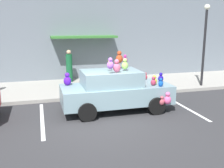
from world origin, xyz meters
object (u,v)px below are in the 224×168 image
Objects in this scene: plush_covered_car at (115,90)px; teddy_bear_on_sidewalk at (97,83)px; pedestrian_walking_past at (69,67)px; street_lamp_post at (205,37)px.

plush_covered_car is 2.59m from teddy_bear_on_sidewalk.
plush_covered_car is 5.12m from pedestrian_walking_past.
street_lamp_post is at bearing 22.99° from plush_covered_car.
plush_covered_car reaches higher than teddy_bear_on_sidewalk.
street_lamp_post reaches higher than teddy_bear_on_sidewalk.
plush_covered_car is at bearing -157.01° from street_lamp_post.
pedestrian_walking_past is at bearing 156.77° from street_lamp_post.
pedestrian_walking_past is at bearing 112.56° from teddy_bear_on_sidewalk.
street_lamp_post is at bearing -23.23° from pedestrian_walking_past.
plush_covered_car is at bearing -77.20° from pedestrian_walking_past.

